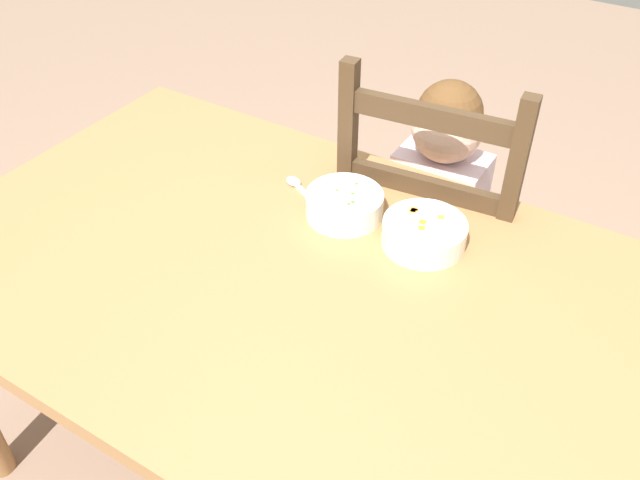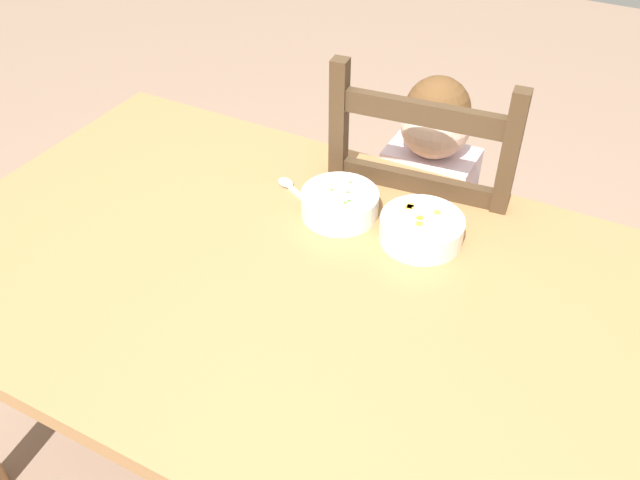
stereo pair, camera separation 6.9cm
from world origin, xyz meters
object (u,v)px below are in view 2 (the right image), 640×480
object	(u,v)px
child_figure	(423,199)
bowl_of_peas	(340,203)
bowl_of_carrots	(421,228)
dining_table	(279,302)
dining_chair	(420,246)
spoon	(290,187)

from	to	relation	value
child_figure	bowl_of_peas	size ratio (longest dim) A/B	5.57
bowl_of_carrots	dining_table	bearing A→B (deg)	-134.70
bowl_of_peas	dining_table	bearing A→B (deg)	-97.46
dining_table	dining_chair	xyz separation A→B (m)	(0.13, 0.51, -0.18)
dining_table	bowl_of_peas	distance (m)	0.25
dining_table	bowl_of_carrots	bearing A→B (deg)	45.30
dining_chair	bowl_of_carrots	distance (m)	0.43
dining_table	bowl_of_carrots	distance (m)	0.33
child_figure	bowl_of_carrots	distance (m)	0.34
dining_chair	child_figure	size ratio (longest dim) A/B	1.09
dining_chair	bowl_of_carrots	bearing A→B (deg)	-73.23
dining_chair	dining_table	bearing A→B (deg)	-104.11
bowl_of_carrots	spoon	xyz separation A→B (m)	(-0.33, 0.03, -0.02)
dining_table	dining_chair	size ratio (longest dim) A/B	1.44
bowl_of_carrots	bowl_of_peas	bearing A→B (deg)	-179.98
dining_table	bowl_of_peas	bearing A→B (deg)	82.54
dining_table	bowl_of_carrots	world-z (taller)	bowl_of_carrots
spoon	child_figure	bearing A→B (deg)	47.39
child_figure	bowl_of_carrots	bearing A→B (deg)	-72.18
bowl_of_carrots	spoon	distance (m)	0.33
bowl_of_peas	bowl_of_carrots	bearing A→B (deg)	0.02
dining_table	dining_chair	bearing A→B (deg)	75.89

